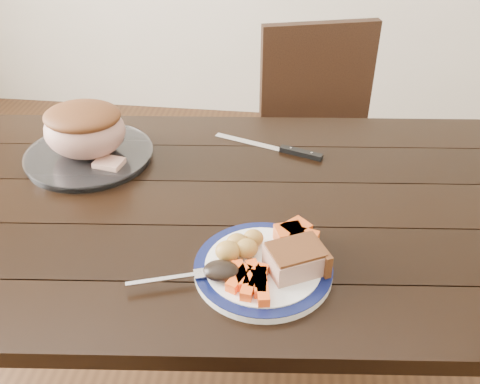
# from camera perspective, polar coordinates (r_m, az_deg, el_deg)

# --- Properties ---
(dining_table) EXTENTS (1.68, 1.06, 0.75)m
(dining_table) POSITION_cam_1_polar(r_m,az_deg,el_deg) (1.33, -3.32, -4.32)
(dining_table) COLOR black
(dining_table) RESTS_ON ground
(chair_far) EXTENTS (0.52, 0.53, 0.93)m
(chair_far) POSITION_cam_1_polar(r_m,az_deg,el_deg) (2.01, 8.65, 5.33)
(chair_far) COLOR black
(chair_far) RESTS_ON ground
(dinner_plate) EXTENTS (0.28, 0.28, 0.02)m
(dinner_plate) POSITION_cam_1_polar(r_m,az_deg,el_deg) (1.09, 2.48, -8.17)
(dinner_plate) COLOR white
(dinner_plate) RESTS_ON dining_table
(plate_rim) EXTENTS (0.28, 0.28, 0.02)m
(plate_rim) POSITION_cam_1_polar(r_m,az_deg,el_deg) (1.08, 2.49, -7.84)
(plate_rim) COLOR #0C123C
(plate_rim) RESTS_ON dinner_plate
(serving_platter) EXTENTS (0.33, 0.33, 0.02)m
(serving_platter) POSITION_cam_1_polar(r_m,az_deg,el_deg) (1.49, -15.74, 3.67)
(serving_platter) COLOR white
(serving_platter) RESTS_ON dining_table
(pork_slice) EXTENTS (0.13, 0.12, 0.05)m
(pork_slice) POSITION_cam_1_polar(r_m,az_deg,el_deg) (1.06, 5.88, -7.19)
(pork_slice) COLOR tan
(pork_slice) RESTS_ON dinner_plate
(roasted_potatoes) EXTENTS (0.09, 0.09, 0.04)m
(roasted_potatoes) POSITION_cam_1_polar(r_m,az_deg,el_deg) (1.09, -0.03, -5.77)
(roasted_potatoes) COLOR gold
(roasted_potatoes) RESTS_ON dinner_plate
(carrot_batons) EXTENTS (0.09, 0.11, 0.02)m
(carrot_batons) POSITION_cam_1_polar(r_m,az_deg,el_deg) (1.03, 1.32, -9.42)
(carrot_batons) COLOR #FF5515
(carrot_batons) RESTS_ON dinner_plate
(pumpkin_wedges) EXTENTS (0.10, 0.09, 0.04)m
(pumpkin_wedges) POSITION_cam_1_polar(r_m,az_deg,el_deg) (1.12, 5.99, -4.73)
(pumpkin_wedges) COLOR #F2561A
(pumpkin_wedges) RESTS_ON dinner_plate
(dark_mushroom) EXTENTS (0.07, 0.05, 0.03)m
(dark_mushroom) POSITION_cam_1_polar(r_m,az_deg,el_deg) (1.04, -2.01, -8.40)
(dark_mushroom) COLOR black
(dark_mushroom) RESTS_ON dinner_plate
(fork) EXTENTS (0.17, 0.07, 0.00)m
(fork) POSITION_cam_1_polar(r_m,az_deg,el_deg) (1.06, -6.52, -9.04)
(fork) COLOR silver
(fork) RESTS_ON dinner_plate
(roast_joint) EXTENTS (0.21, 0.18, 0.14)m
(roast_joint) POSITION_cam_1_polar(r_m,az_deg,el_deg) (1.46, -16.22, 6.28)
(roast_joint) COLOR tan
(roast_joint) RESTS_ON serving_platter
(cut_slice) EXTENTS (0.08, 0.07, 0.02)m
(cut_slice) POSITION_cam_1_polar(r_m,az_deg,el_deg) (1.41, -13.78, 2.97)
(cut_slice) COLOR tan
(cut_slice) RESTS_ON serving_platter
(carving_knife) EXTENTS (0.31, 0.12, 0.01)m
(carving_knife) POSITION_cam_1_polar(r_m,az_deg,el_deg) (1.48, 5.08, 4.47)
(carving_knife) COLOR silver
(carving_knife) RESTS_ON dining_table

